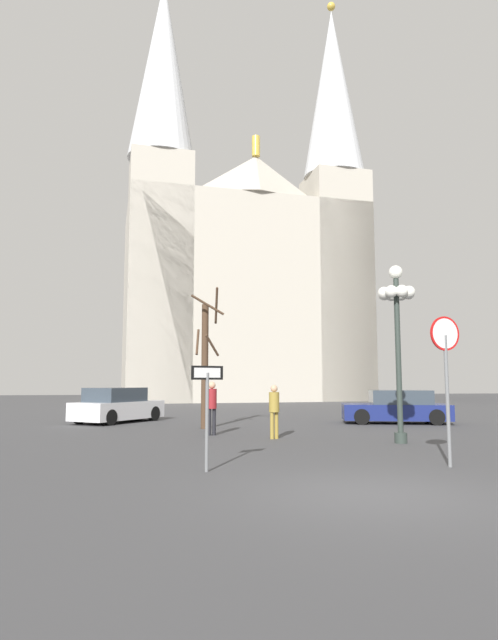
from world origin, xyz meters
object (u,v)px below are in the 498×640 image
Objects in this scene: stop_sign at (446,362)px; street_lamp at (397,313)px; one_way_arrow_sign at (207,401)px; bare_tree at (205,361)px; cathedral at (243,268)px; pedestrian_walking at (274,406)px; parked_car_far_white at (117,406)px; pedestrian_standing at (212,402)px; parked_car_near_navy at (397,408)px.

street_lamp is (0.77, 4.20, 1.59)m from stop_sign.
bare_tree is (0.50, 9.44, 1.15)m from one_way_arrow_sign.
one_way_arrow_sign is at bearing -98.43° from cathedral.
one_way_arrow_sign reaches higher than pedestrian_walking.
bare_tree is at bearing -44.87° from parked_car_far_white.
pedestrian_standing is at bearing -99.26° from cathedral.
cathedral is 34.61m from street_lamp.
parked_car_far_white is (-8.65, -24.65, -11.48)m from cathedral.
one_way_arrow_sign is (-5.58, -37.64, -10.79)m from cathedral.
cathedral is 12.11× the size of stop_sign.
cathedral is at bearing 89.23° from stop_sign.
pedestrian_walking is 0.94× the size of pedestrian_standing.
bare_tree is at bearing 115.55° from stop_sign.
parked_car_near_navy is (3.58, 10.93, -1.54)m from stop_sign.
street_lamp is (0.26, -33.58, -8.39)m from cathedral.
cathedral is 23.15× the size of pedestrian_walking.
parked_car_near_navy is 2.81× the size of pedestrian_walking.
parked_car_far_white is at bearing -109.34° from cathedral.
cathedral reaches higher than pedestrian_standing.
parked_car_far_white is (-3.07, 12.99, -0.70)m from one_way_arrow_sign.
parked_car_far_white is at bearing 169.38° from parked_car_near_navy.
cathedral is at bearing 84.38° from pedestrian_walking.
stop_sign is 0.71× the size of parked_car_far_white.
street_lamp is 1.12× the size of parked_car_near_navy.
one_way_arrow_sign is 0.47× the size of parked_car_far_white.
stop_sign is at bearing -57.91° from pedestrian_standing.
pedestrian_standing is at bearing -87.81° from bare_tree.
parked_car_far_white is 2.70× the size of pedestrian_walking.
pedestrian_standing is (0.59, 7.02, -0.32)m from one_way_arrow_sign.
bare_tree is at bearing -100.22° from cathedral.
stop_sign is 11.60m from parked_car_near_navy.
stop_sign is at bearing -1.54° from one_way_arrow_sign.
cathedral is at bearing 81.57° from one_way_arrow_sign.
one_way_arrow_sign is at bearing -145.19° from street_lamp.
bare_tree is 2.84m from pedestrian_standing.
street_lamp is at bearing -45.04° from parked_car_far_white.
bare_tree reaches higher than stop_sign.
one_way_arrow_sign is 13.37m from parked_car_far_white.
bare_tree is at bearing 92.19° from pedestrian_standing.
parked_car_near_navy is at bearing -83.47° from cathedral.
cathedral is 21.83× the size of pedestrian_standing.
cathedral reaches higher than parked_car_far_white.
stop_sign reaches higher than parked_car_near_navy.
pedestrian_walking is at bearing -36.41° from pedestrian_standing.
pedestrian_walking is (-3.41, 1.60, -2.79)m from street_lamp.
parked_car_far_white is at bearing 121.82° from stop_sign.
stop_sign is 5.14m from one_way_arrow_sign.
cathedral reaches higher than parked_car_near_navy.
cathedral is 39.08m from stop_sign.
stop_sign is at bearing -90.77° from cathedral.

